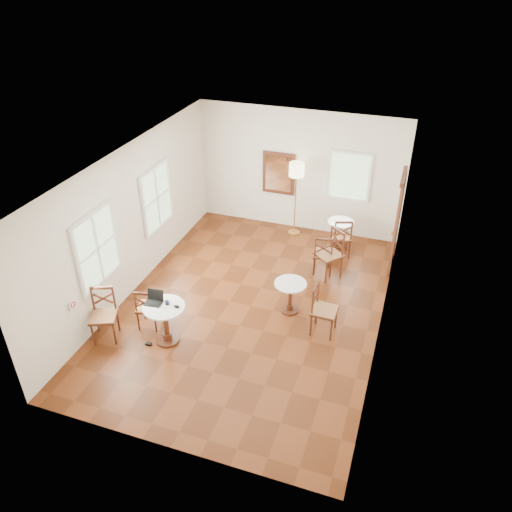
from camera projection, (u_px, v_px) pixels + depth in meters
The scene contains 17 objects.
ground at pixel (251, 306), 10.01m from camera, with size 7.00×7.00×0.00m, color #5F2910.
room_shell at pixel (252, 215), 9.24m from camera, with size 5.02×7.02×3.01m.
cafe_table_near at pixel (165, 320), 8.89m from camera, with size 0.74×0.74×0.78m.
cafe_table_mid at pixel (290, 294), 9.67m from camera, with size 0.62×0.62×0.66m.
cafe_table_back at pixel (340, 231), 11.81m from camera, with size 0.61×0.61×0.65m.
chair_near_a at pixel (148, 308), 9.26m from camera, with size 0.47×0.47×0.87m.
chair_near_b at pixel (104, 315), 8.97m from camera, with size 0.61×0.61×1.01m.
chair_mid_a at pixel (323, 254), 10.80m from camera, with size 0.50×0.50×0.94m.
chair_mid_b at pixel (323, 310), 9.10m from camera, with size 0.48×0.48×1.00m.
chair_back_a at pixel (341, 237), 11.40m from camera, with size 0.57×0.57×0.96m.
chair_back_b at pixel (330, 254), 10.67m from camera, with size 0.70×0.70×1.08m.
floor_lamp at pixel (296, 175), 11.70m from camera, with size 0.36×0.36×1.84m.
laptop at pixel (154, 299), 8.82m from camera, with size 0.32×0.27×0.21m.
mouse at pixel (177, 306), 8.70m from camera, with size 0.11×0.07×0.04m, color black.
navy_mug at pixel (167, 303), 8.76m from camera, with size 0.10×0.07×0.08m.
water_glass at pixel (155, 300), 8.82m from camera, with size 0.05×0.05×0.09m, color white.
power_adapter at pixel (149, 344), 9.03m from camera, with size 0.11×0.07×0.04m, color black.
Camera 1 is at (2.67, -7.50, 6.15)m, focal length 35.23 mm.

